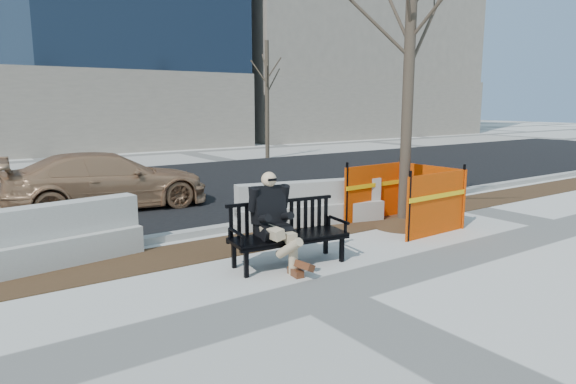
# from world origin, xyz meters

# --- Properties ---
(ground) EXTENTS (120.00, 120.00, 0.00)m
(ground) POSITION_xyz_m (0.00, 0.00, 0.00)
(ground) COLOR beige
(ground) RESTS_ON ground
(mulch_strip) EXTENTS (40.00, 1.20, 0.02)m
(mulch_strip) POSITION_xyz_m (0.00, 2.60, 0.00)
(mulch_strip) COLOR #47301C
(mulch_strip) RESTS_ON ground
(asphalt_street) EXTENTS (60.00, 10.40, 0.01)m
(asphalt_street) POSITION_xyz_m (0.00, 8.80, 0.00)
(asphalt_street) COLOR black
(asphalt_street) RESTS_ON ground
(curb) EXTENTS (60.00, 0.25, 0.12)m
(curb) POSITION_xyz_m (0.00, 3.55, 0.06)
(curb) COLOR #9E9B93
(curb) RESTS_ON ground
(bench) EXTENTS (1.89, 0.89, 0.97)m
(bench) POSITION_xyz_m (0.38, 1.18, 0.00)
(bench) COLOR black
(bench) RESTS_ON ground
(seated_man) EXTENTS (0.75, 1.10, 1.44)m
(seated_man) POSITION_xyz_m (0.13, 1.27, 0.00)
(seated_man) COLOR black
(seated_man) RESTS_ON ground
(tree_fence) EXTENTS (2.62, 2.62, 6.31)m
(tree_fence) POSITION_xyz_m (3.60, 1.87, 0.00)
(tree_fence) COLOR #EF4101
(tree_fence) RESTS_ON ground
(sedan) EXTENTS (4.66, 2.25, 1.31)m
(sedan) POSITION_xyz_m (-0.68, 6.93, 0.00)
(sedan) COLOR #A07450
(sedan) RESTS_ON ground
(jersey_barrier_left) EXTENTS (3.35, 1.11, 0.94)m
(jersey_barrier_left) POSITION_xyz_m (-2.88, 3.15, 0.00)
(jersey_barrier_left) COLOR #ADAAA2
(jersey_barrier_left) RESTS_ON ground
(jersey_barrier_right) EXTENTS (3.13, 1.32, 0.88)m
(jersey_barrier_right) POSITION_xyz_m (2.24, 3.10, 0.00)
(jersey_barrier_right) COLOR #A8A59D
(jersey_barrier_right) RESTS_ON ground
(far_tree_right) EXTENTS (2.35, 2.35, 5.44)m
(far_tree_right) POSITION_xyz_m (8.15, 14.00, 0.00)
(far_tree_right) COLOR #4A3E30
(far_tree_right) RESTS_ON ground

